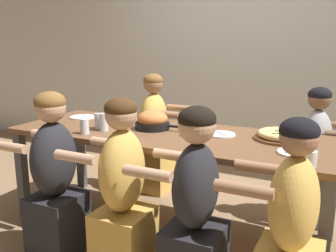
{
  "coord_description": "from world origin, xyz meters",
  "views": [
    {
      "loc": [
        1.2,
        -2.44,
        1.45
      ],
      "look_at": [
        0.0,
        0.0,
        0.83
      ],
      "focal_mm": 40.0,
      "sensor_mm": 36.0,
      "label": 1
    }
  ],
  "objects_px": {
    "drinking_glass_c": "(99,122)",
    "diner_near_right": "(290,236)",
    "pizza_board_main": "(282,135)",
    "diner_far_right": "(314,162)",
    "drinking_glass_d": "(104,123)",
    "diner_near_midleft": "(55,181)",
    "drinking_glass_e": "(198,123)",
    "cocktail_glass_blue": "(310,159)",
    "empty_plate_a": "(83,117)",
    "drinking_glass_g": "(197,128)",
    "empty_plate_b": "(297,153)",
    "diner_near_center": "(123,197)",
    "drinking_glass_h": "(205,119)",
    "drinking_glass_b": "(112,110)",
    "empty_plate_c": "(221,134)",
    "diner_far_midleft": "(154,138)",
    "skillet_bowl": "(152,121)",
    "diner_near_midright": "(195,212)",
    "drinking_glass_f": "(133,112)",
    "drinking_glass_a": "(85,127)"
  },
  "relations": [
    {
      "from": "skillet_bowl",
      "to": "diner_far_right",
      "type": "distance_m",
      "value": 1.34
    },
    {
      "from": "empty_plate_a",
      "to": "diner_far_right",
      "type": "relative_size",
      "value": 0.2
    },
    {
      "from": "diner_near_center",
      "to": "diner_far_right",
      "type": "xyz_separation_m",
      "value": [
        0.98,
        1.3,
        -0.02
      ]
    },
    {
      "from": "drinking_glass_c",
      "to": "diner_near_midleft",
      "type": "relative_size",
      "value": 0.11
    },
    {
      "from": "drinking_glass_d",
      "to": "drinking_glass_h",
      "type": "distance_m",
      "value": 0.79
    },
    {
      "from": "drinking_glass_d",
      "to": "diner_near_midleft",
      "type": "relative_size",
      "value": 0.12
    },
    {
      "from": "empty_plate_b",
      "to": "drinking_glass_h",
      "type": "bearing_deg",
      "value": 151.62
    },
    {
      "from": "drinking_glass_f",
      "to": "diner_near_midright",
      "type": "relative_size",
      "value": 0.1
    },
    {
      "from": "empty_plate_b",
      "to": "diner_near_center",
      "type": "height_order",
      "value": "diner_near_center"
    },
    {
      "from": "empty_plate_c",
      "to": "diner_near_midright",
      "type": "bearing_deg",
      "value": -81.98
    },
    {
      "from": "drinking_glass_b",
      "to": "drinking_glass_d",
      "type": "xyz_separation_m",
      "value": [
        0.27,
        -0.51,
        0.01
      ]
    },
    {
      "from": "drinking_glass_b",
      "to": "drinking_glass_e",
      "type": "bearing_deg",
      "value": -11.3
    },
    {
      "from": "empty_plate_b",
      "to": "drinking_glass_c",
      "type": "distance_m",
      "value": 1.48
    },
    {
      "from": "empty_plate_a",
      "to": "drinking_glass_d",
      "type": "height_order",
      "value": "drinking_glass_d"
    },
    {
      "from": "drinking_glass_a",
      "to": "diner_far_midleft",
      "type": "height_order",
      "value": "diner_far_midleft"
    },
    {
      "from": "empty_plate_c",
      "to": "diner_near_midright",
      "type": "distance_m",
      "value": 0.8
    },
    {
      "from": "pizza_board_main",
      "to": "diner_far_right",
      "type": "distance_m",
      "value": 0.61
    },
    {
      "from": "diner_far_right",
      "to": "diner_near_right",
      "type": "bearing_deg",
      "value": 0.4
    },
    {
      "from": "diner_far_right",
      "to": "drinking_glass_d",
      "type": "bearing_deg",
      "value": -60.79
    },
    {
      "from": "diner_near_center",
      "to": "drinking_glass_h",
      "type": "bearing_deg",
      "value": -11.35
    },
    {
      "from": "empty_plate_b",
      "to": "diner_near_right",
      "type": "bearing_deg",
      "value": -83.33
    },
    {
      "from": "drinking_glass_e",
      "to": "cocktail_glass_blue",
      "type": "bearing_deg",
      "value": -30.57
    },
    {
      "from": "diner_far_right",
      "to": "diner_far_midleft",
      "type": "distance_m",
      "value": 1.47
    },
    {
      "from": "empty_plate_c",
      "to": "diner_near_center",
      "type": "xyz_separation_m",
      "value": [
        -0.37,
        -0.75,
        -0.27
      ]
    },
    {
      "from": "cocktail_glass_blue",
      "to": "drinking_glass_d",
      "type": "relative_size",
      "value": 0.81
    },
    {
      "from": "drinking_glass_g",
      "to": "drinking_glass_d",
      "type": "bearing_deg",
      "value": -168.67
    },
    {
      "from": "pizza_board_main",
      "to": "drinking_glass_b",
      "type": "xyz_separation_m",
      "value": [
        -1.54,
        0.18,
        0.02
      ]
    },
    {
      "from": "cocktail_glass_blue",
      "to": "diner_near_midright",
      "type": "height_order",
      "value": "diner_near_midright"
    },
    {
      "from": "drinking_glass_d",
      "to": "diner_near_center",
      "type": "bearing_deg",
      "value": -45.67
    },
    {
      "from": "empty_plate_b",
      "to": "drinking_glass_c",
      "type": "height_order",
      "value": "drinking_glass_c"
    },
    {
      "from": "empty_plate_a",
      "to": "empty_plate_c",
      "type": "distance_m",
      "value": 1.31
    },
    {
      "from": "cocktail_glass_blue",
      "to": "empty_plate_a",
      "type": "bearing_deg",
      "value": 165.67
    },
    {
      "from": "drinking_glass_f",
      "to": "drinking_glass_e",
      "type": "bearing_deg",
      "value": -13.19
    },
    {
      "from": "drinking_glass_c",
      "to": "cocktail_glass_blue",
      "type": "bearing_deg",
      "value": -8.12
    },
    {
      "from": "empty_plate_b",
      "to": "diner_near_midleft",
      "type": "xyz_separation_m",
      "value": [
        -1.47,
        -0.52,
        -0.26
      ]
    },
    {
      "from": "skillet_bowl",
      "to": "drinking_glass_h",
      "type": "distance_m",
      "value": 0.42
    },
    {
      "from": "pizza_board_main",
      "to": "drinking_glass_h",
      "type": "bearing_deg",
      "value": 170.33
    },
    {
      "from": "diner_near_midright",
      "to": "diner_far_right",
      "type": "distance_m",
      "value": 1.4
    },
    {
      "from": "cocktail_glass_blue",
      "to": "drinking_glass_b",
      "type": "xyz_separation_m",
      "value": [
        -1.77,
        0.69,
        0.01
      ]
    },
    {
      "from": "drinking_glass_g",
      "to": "diner_near_midright",
      "type": "bearing_deg",
      "value": -68.6
    },
    {
      "from": "drinking_glass_c",
      "to": "diner_near_right",
      "type": "xyz_separation_m",
      "value": [
        1.54,
        -0.53,
        -0.33
      ]
    },
    {
      "from": "empty_plate_b",
      "to": "empty_plate_c",
      "type": "distance_m",
      "value": 0.6
    },
    {
      "from": "drinking_glass_e",
      "to": "drinking_glass_f",
      "type": "height_order",
      "value": "drinking_glass_e"
    },
    {
      "from": "drinking_glass_e",
      "to": "diner_near_right",
      "type": "bearing_deg",
      "value": -44.53
    },
    {
      "from": "skillet_bowl",
      "to": "empty_plate_a",
      "type": "distance_m",
      "value": 0.77
    },
    {
      "from": "drinking_glass_c",
      "to": "drinking_glass_h",
      "type": "relative_size",
      "value": 0.81
    },
    {
      "from": "cocktail_glass_blue",
      "to": "diner_near_right",
      "type": "xyz_separation_m",
      "value": [
        -0.03,
        -0.3,
        -0.31
      ]
    },
    {
      "from": "drinking_glass_c",
      "to": "diner_near_right",
      "type": "height_order",
      "value": "diner_near_right"
    },
    {
      "from": "drinking_glass_h",
      "to": "diner_near_center",
      "type": "xyz_separation_m",
      "value": [
        -0.18,
        -0.92,
        -0.33
      ]
    },
    {
      "from": "empty_plate_a",
      "to": "drinking_glass_g",
      "type": "bearing_deg",
      "value": -8.55
    }
  ]
}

